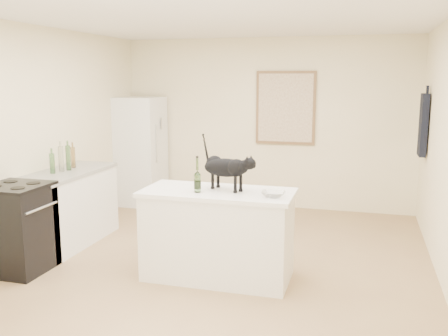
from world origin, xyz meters
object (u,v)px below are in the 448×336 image
black_cat (226,170)px  glass_bowl (273,194)px  stove (18,229)px  fridge (140,151)px  wine_bottle (197,177)px

black_cat → glass_bowl: 0.56m
stove → fridge: size_ratio=0.53×
black_cat → wine_bottle: 0.29m
fridge → glass_bowl: size_ratio=7.67×
black_cat → glass_bowl: (0.51, -0.17, -0.17)m
fridge → wine_bottle: fridge is taller
black_cat → glass_bowl: black_cat is taller
wine_bottle → glass_bowl: bearing=-0.1°
fridge → glass_bowl: bearing=-45.5°
fridge → glass_bowl: 3.75m
fridge → stove: bearing=-90.0°
stove → wine_bottle: 2.00m
black_cat → wine_bottle: black_cat is taller
fridge → black_cat: 3.29m
stove → wine_bottle: (1.88, 0.28, 0.60)m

